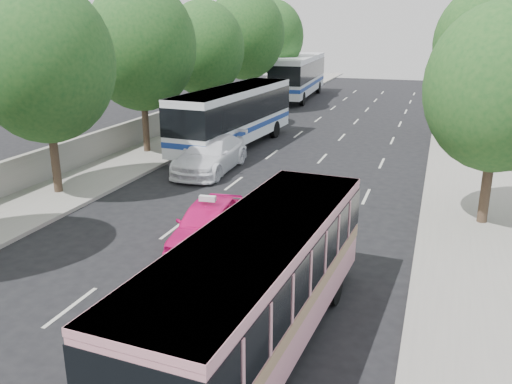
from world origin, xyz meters
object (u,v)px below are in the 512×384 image
at_px(pink_taxi, 208,223).
at_px(tour_coach_rear, 299,73).
at_px(tour_coach_front, 234,112).
at_px(white_pickup, 211,154).
at_px(pink_bus, 259,277).

xyz_separation_m(pink_taxi, tour_coach_rear, (-6.18, 36.00, 1.63)).
bearing_deg(pink_taxi, tour_coach_rear, 93.46).
relative_size(pink_taxi, tour_coach_front, 0.38).
bearing_deg(tour_coach_front, white_pickup, -77.63).
relative_size(pink_bus, pink_taxi, 2.08).
bearing_deg(pink_bus, tour_coach_rear, 106.99).
distance_m(white_pickup, tour_coach_rear, 27.45).
xyz_separation_m(pink_taxi, tour_coach_front, (-4.38, 13.92, 1.35)).
bearing_deg(tour_coach_rear, white_pickup, -88.11).
relative_size(pink_bus, white_pickup, 1.63).
bearing_deg(tour_coach_front, pink_bus, -63.14).
bearing_deg(tour_coach_rear, tour_coach_front, -88.73).
xyz_separation_m(pink_bus, white_pickup, (-7.20, 13.99, -1.01)).
height_order(pink_taxi, white_pickup, white_pickup).
relative_size(pink_taxi, tour_coach_rear, 0.34).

